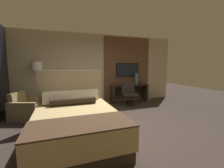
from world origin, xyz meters
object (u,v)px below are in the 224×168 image
at_px(desk, 129,90).
at_px(vase_tall, 136,79).
at_px(tv, 127,70).
at_px(bed, 76,121).
at_px(floor_lamp, 37,70).
at_px(book, 139,84).
at_px(waste_bin, 148,97).
at_px(desk_chair, 129,91).
at_px(armchair_by_window, 28,109).

xyz_separation_m(desk, vase_tall, (0.33, -0.03, 0.48)).
bearing_deg(tv, desk, -90.00).
distance_m(bed, floor_lamp, 2.89).
bearing_deg(vase_tall, bed, -137.84).
bearing_deg(floor_lamp, vase_tall, 1.22).
xyz_separation_m(book, waste_bin, (0.44, -0.07, -0.61)).
xyz_separation_m(vase_tall, waste_bin, (0.63, -0.01, -0.84)).
height_order(tv, desk_chair, tv).
relative_size(desk_chair, book, 3.76).
bearing_deg(floor_lamp, armchair_by_window, -106.32).
bearing_deg(vase_tall, desk_chair, -139.56).
xyz_separation_m(desk_chair, book, (0.82, 0.60, 0.20)).
bearing_deg(waste_bin, floor_lamp, -179.08).
height_order(tv, vase_tall, tv).
bearing_deg(desk_chair, waste_bin, 36.51).
relative_size(bed, vase_tall, 4.74).
distance_m(desk, vase_tall, 0.59).
distance_m(bed, vase_tall, 3.91).
bearing_deg(waste_bin, book, 170.53).
bearing_deg(book, vase_tall, -161.68).
height_order(desk, desk_chair, desk_chair).
xyz_separation_m(desk, tv, (0.00, 0.19, 0.86)).
relative_size(desk, floor_lamp, 0.97).
distance_m(armchair_by_window, floor_lamp, 1.37).
bearing_deg(book, bed, -138.99).
relative_size(armchair_by_window, waste_bin, 3.72).
bearing_deg(waste_bin, desk, 177.55).
relative_size(vase_tall, waste_bin, 1.71).
bearing_deg(desk_chair, floor_lamp, -174.25).
bearing_deg(book, floor_lamp, -177.95).
distance_m(armchair_by_window, waste_bin, 4.76).
bearing_deg(desk_chair, vase_tall, 54.20).
bearing_deg(tv, book, -16.52).
relative_size(desk_chair, vase_tall, 1.91).
bearing_deg(bed, desk, 46.03).
distance_m(desk, book, 0.58).
height_order(tv, waste_bin, tv).
xyz_separation_m(bed, desk, (2.53, 2.63, 0.12)).
distance_m(floor_lamp, vase_tall, 3.88).
relative_size(bed, tv, 2.16).
relative_size(bed, desk, 1.41).
height_order(armchair_by_window, vase_tall, vase_tall).
distance_m(desk, tv, 0.88).
height_order(armchair_by_window, floor_lamp, floor_lamp).
bearing_deg(book, waste_bin, -9.47).
relative_size(desk, waste_bin, 5.76).
bearing_deg(vase_tall, book, 18.32).
xyz_separation_m(armchair_by_window, book, (4.26, 0.88, 0.49)).
distance_m(desk, desk_chair, 0.64).
bearing_deg(desk, bed, -133.97).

